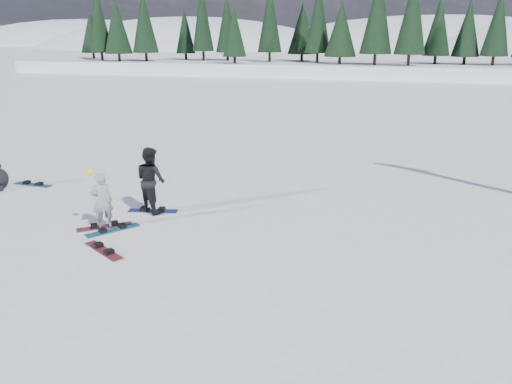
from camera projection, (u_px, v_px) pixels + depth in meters
ground at (159, 224)px, 14.16m from camera, size 420.00×420.00×0.00m
alpine_backdrop at (347, 85)px, 195.20m from camera, size 412.50×227.00×53.20m
snowboarder_woman at (102, 200)px, 13.67m from camera, size 0.68×0.64×1.71m
snowboarder_man at (151, 180)px, 14.86m from camera, size 1.21×1.12×1.99m
snowboard_woman at (105, 227)px, 13.91m from camera, size 1.36×1.13×0.03m
snowboard_man at (153, 211)px, 15.16m from camera, size 1.53×0.57×0.03m
snowboard_loose_b at (104, 251)px, 12.38m from camera, size 1.43×1.01×0.03m
snowboard_loose_c at (33, 185)px, 17.78m from camera, size 1.52×0.39×0.03m
snowboard_loose_a at (113, 230)px, 13.67m from camera, size 1.13×1.36×0.03m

